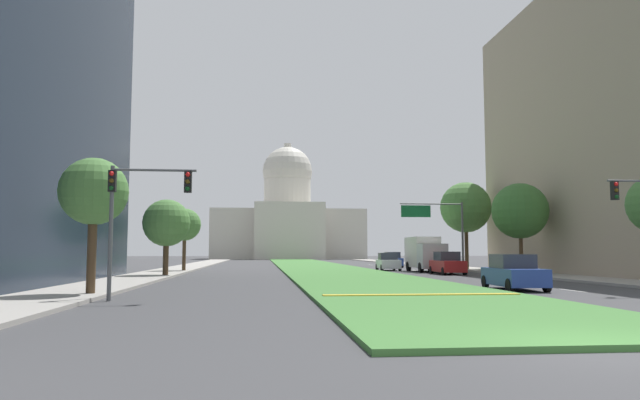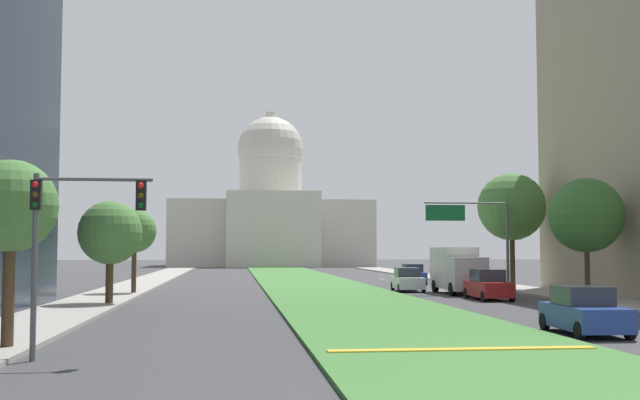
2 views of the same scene
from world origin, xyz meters
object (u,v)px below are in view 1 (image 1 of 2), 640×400
at_px(overhead_guide_sign, 439,221).
at_px(box_truck_delivery, 425,253).
at_px(street_tree_right_far, 466,208).
at_px(street_tree_left_mid, 167,223).
at_px(street_tree_left_far, 185,225).
at_px(capitol_building, 287,222).
at_px(sedan_midblock, 447,264).
at_px(traffic_light_near_left, 134,202).
at_px(sedan_lead_stopped, 514,273).
at_px(sedan_far_horizon, 393,260).
at_px(street_tree_left_near, 94,193).
at_px(street_tree_right_mid, 520,211).
at_px(sedan_distant, 388,262).

distance_m(overhead_guide_sign, box_truck_delivery, 3.33).
bearing_deg(street_tree_right_far, street_tree_left_mid, -157.08).
xyz_separation_m(street_tree_left_mid, street_tree_left_far, (0.04, 10.07, 0.32)).
bearing_deg(capitol_building, sedan_midblock, -84.78).
bearing_deg(sedan_midblock, traffic_light_near_left, -130.67).
xyz_separation_m(street_tree_left_far, sedan_lead_stopped, (19.33, -26.45, -3.46)).
height_order(sedan_far_horizon, box_truck_delivery, box_truck_delivery).
bearing_deg(traffic_light_near_left, street_tree_left_near, 134.02).
xyz_separation_m(traffic_light_near_left, street_tree_right_mid, (25.48, 21.40, 1.29)).
height_order(overhead_guide_sign, sedan_distant, overhead_guide_sign).
bearing_deg(sedan_distant, street_tree_left_mid, -148.01).
bearing_deg(capitol_building, street_tree_left_near, -96.59).
bearing_deg(sedan_distant, street_tree_left_near, -122.19).
xyz_separation_m(capitol_building, sedan_far_horizon, (8.86, -75.15, -8.17)).
bearing_deg(sedan_far_horizon, street_tree_right_mid, -76.75).
bearing_deg(street_tree_right_far, sedan_distant, 175.19).
bearing_deg(sedan_lead_stopped, traffic_light_near_left, -165.02).
xyz_separation_m(overhead_guide_sign, street_tree_right_far, (3.57, 2.55, 1.51)).
height_order(street_tree_right_mid, sedan_midblock, street_tree_right_mid).
xyz_separation_m(capitol_building, sedan_distant, (5.96, -85.80, -8.19)).
relative_size(street_tree_right_mid, sedan_midblock, 1.66).
xyz_separation_m(street_tree_left_mid, sedan_far_horizon, (22.29, 22.76, -3.13)).
distance_m(capitol_building, street_tree_left_near, 117.57).
height_order(street_tree_right_mid, sedan_distant, street_tree_right_mid).
xyz_separation_m(sedan_lead_stopped, box_truck_delivery, (2.73, 25.04, 0.86)).
relative_size(sedan_distant, sedan_far_horizon, 1.01).
bearing_deg(street_tree_left_far, street_tree_left_near, -90.20).
bearing_deg(street_tree_left_mid, overhead_guide_sign, 20.73).
bearing_deg(street_tree_left_far, sedan_far_horizon, 29.69).
distance_m(street_tree_left_near, sedan_far_horizon, 47.31).
bearing_deg(sedan_lead_stopped, street_tree_left_far, 126.16).
height_order(traffic_light_near_left, street_tree_right_mid, street_tree_right_mid).
bearing_deg(street_tree_left_far, sedan_distant, 6.00).
bearing_deg(sedan_distant, box_truck_delivery, -51.77).
relative_size(street_tree_left_far, sedan_distant, 1.36).
relative_size(street_tree_left_near, sedan_far_horizon, 1.39).
distance_m(sedan_distant, sedan_far_horizon, 11.04).
height_order(street_tree_right_mid, street_tree_left_far, street_tree_right_mid).
bearing_deg(traffic_light_near_left, capitol_building, 84.55).
height_order(overhead_guide_sign, street_tree_left_far, overhead_guide_sign).
bearing_deg(street_tree_left_near, box_truck_delivery, 51.09).
xyz_separation_m(overhead_guide_sign, street_tree_left_far, (-23.50, 1.17, -0.40)).
relative_size(overhead_guide_sign, sedan_far_horizon, 1.55).
relative_size(sedan_distant, box_truck_delivery, 0.67).
relative_size(street_tree_left_mid, sedan_far_horizon, 1.36).
bearing_deg(sedan_lead_stopped, capitol_building, 92.97).
distance_m(sedan_midblock, box_truck_delivery, 6.35).
height_order(sedan_midblock, sedan_distant, sedan_midblock).
bearing_deg(sedan_far_horizon, street_tree_left_far, -150.31).
bearing_deg(sedan_midblock, street_tree_right_far, 61.42).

